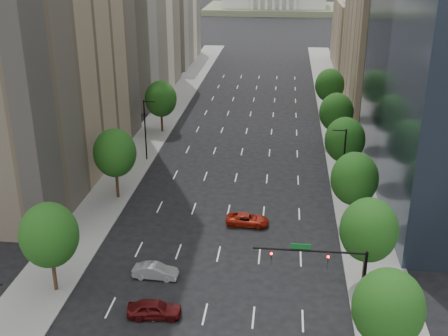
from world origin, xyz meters
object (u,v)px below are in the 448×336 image
(traffic_signal, at_px, (334,270))
(car_red_far, at_px, (247,220))
(car_maroon, at_px, (154,309))
(car_silver, at_px, (155,271))

(traffic_signal, relative_size, car_red_far, 1.90)
(traffic_signal, xyz_separation_m, car_maroon, (-14.72, -0.80, -4.39))
(traffic_signal, height_order, car_red_far, traffic_signal)
(car_silver, xyz_separation_m, car_red_far, (7.91, 11.53, -0.04))
(car_maroon, distance_m, car_red_far, 18.64)
(traffic_signal, bearing_deg, car_red_far, 115.88)
(car_red_far, bearing_deg, car_silver, 147.86)
(car_maroon, bearing_deg, car_silver, 6.42)
(traffic_signal, bearing_deg, car_maroon, -176.88)
(car_red_far, bearing_deg, traffic_signal, -151.82)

